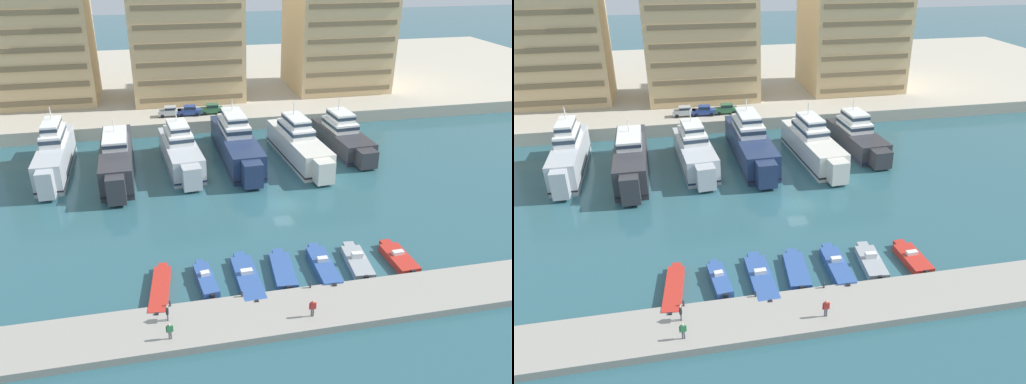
# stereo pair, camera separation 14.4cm
# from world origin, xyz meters

# --- Properties ---
(ground_plane) EXTENTS (400.00, 400.00, 0.00)m
(ground_plane) POSITION_xyz_m (0.00, 0.00, 0.00)
(ground_plane) COLOR #2D5B66
(quay_promenade) EXTENTS (180.00, 70.00, 2.24)m
(quay_promenade) POSITION_xyz_m (0.00, 63.78, 1.12)
(quay_promenade) COLOR #BCB29E
(quay_promenade) RESTS_ON ground
(pier_dock) EXTENTS (120.00, 5.87, 0.75)m
(pier_dock) POSITION_xyz_m (0.00, -21.05, 0.37)
(pier_dock) COLOR #9E998E
(pier_dock) RESTS_ON ground
(yacht_silver_far_left) EXTENTS (4.11, 20.25, 9.07)m
(yacht_silver_far_left) POSITION_xyz_m (-30.08, 16.72, 2.75)
(yacht_silver_far_left) COLOR silver
(yacht_silver_far_left) RESTS_ON ground
(yacht_charcoal_left) EXTENTS (4.84, 21.73, 7.33)m
(yacht_charcoal_left) POSITION_xyz_m (-21.23, 14.08, 2.36)
(yacht_charcoal_left) COLOR #333338
(yacht_charcoal_left) RESTS_ON ground
(yacht_silver_mid_left) EXTENTS (6.07, 18.67, 8.23)m
(yacht_silver_mid_left) POSITION_xyz_m (-12.02, 14.87, 2.40)
(yacht_silver_mid_left) COLOR silver
(yacht_silver_mid_left) RESTS_ON ground
(yacht_navy_center_left) EXTENTS (5.52, 22.89, 8.76)m
(yacht_navy_center_left) POSITION_xyz_m (-3.42, 16.09, 2.62)
(yacht_navy_center_left) COLOR navy
(yacht_navy_center_left) RESTS_ON ground
(yacht_ivory_center) EXTENTS (6.16, 20.77, 8.23)m
(yacht_ivory_center) POSITION_xyz_m (6.00, 14.13, 2.40)
(yacht_ivory_center) COLOR silver
(yacht_ivory_center) RESTS_ON ground
(yacht_charcoal_center_right) EXTENTS (6.10, 18.20, 7.72)m
(yacht_charcoal_center_right) POSITION_xyz_m (14.19, 16.81, 2.12)
(yacht_charcoal_center_right) COLOR #333338
(yacht_charcoal_center_right) RESTS_ON ground
(motorboat_red_far_left) EXTENTS (2.42, 8.16, 0.86)m
(motorboat_red_far_left) POSITION_xyz_m (-16.28, -15.40, 0.41)
(motorboat_red_far_left) COLOR red
(motorboat_red_far_left) RESTS_ON ground
(motorboat_blue_left) EXTENTS (2.14, 6.21, 1.30)m
(motorboat_blue_left) POSITION_xyz_m (-11.82, -14.77, 0.48)
(motorboat_blue_left) COLOR #33569E
(motorboat_blue_left) RESTS_ON ground
(motorboat_blue_mid_left) EXTENTS (2.35, 8.64, 1.19)m
(motorboat_blue_mid_left) POSITION_xyz_m (-7.74, -15.22, 0.39)
(motorboat_blue_mid_left) COLOR #33569E
(motorboat_blue_mid_left) RESTS_ON ground
(motorboat_blue_center_left) EXTENTS (2.59, 7.01, 0.84)m
(motorboat_blue_center_left) POSITION_xyz_m (-3.96, -14.61, 0.39)
(motorboat_blue_center_left) COLOR #33569E
(motorboat_blue_center_left) RESTS_ON ground
(motorboat_blue_center) EXTENTS (2.10, 7.70, 1.36)m
(motorboat_blue_center) POSITION_xyz_m (0.25, -14.88, 0.48)
(motorboat_blue_center) COLOR #33569E
(motorboat_blue_center) RESTS_ON ground
(motorboat_grey_center_right) EXTENTS (2.58, 6.77, 1.34)m
(motorboat_grey_center_right) POSITION_xyz_m (4.05, -14.66, 0.41)
(motorboat_grey_center_right) COLOR #9EA3A8
(motorboat_grey_center_right) RESTS_ON ground
(motorboat_red_mid_right) EXTENTS (2.37, 6.37, 1.17)m
(motorboat_red_mid_right) POSITION_xyz_m (8.55, -14.97, 0.41)
(motorboat_red_mid_right) COLOR red
(motorboat_red_mid_right) RESTS_ON ground
(car_silver_far_left) EXTENTS (4.12, 1.95, 1.80)m
(car_silver_far_left) POSITION_xyz_m (-12.63, 32.83, 3.21)
(car_silver_far_left) COLOR #B7BCC1
(car_silver_far_left) RESTS_ON quay_promenade
(car_blue_left) EXTENTS (4.17, 2.06, 1.80)m
(car_blue_left) POSITION_xyz_m (-9.17, 32.61, 3.21)
(car_blue_left) COLOR #28428E
(car_blue_left) RESTS_ON quay_promenade
(car_green_mid_left) EXTENTS (4.10, 1.92, 1.80)m
(car_green_mid_left) POSITION_xyz_m (-5.08, 32.84, 3.21)
(car_green_mid_left) COLOR #2D6642
(car_green_mid_left) RESTS_ON quay_promenade
(apartment_block_far_left) EXTENTS (19.94, 14.09, 24.54)m
(apartment_block_far_left) POSITION_xyz_m (-35.60, 47.54, 13.56)
(apartment_block_far_left) COLOR #E0BC84
(apartment_block_far_left) RESTS_ON quay_promenade
(apartment_block_left) EXTENTS (21.52, 14.57, 28.54)m
(apartment_block_left) POSITION_xyz_m (-8.16, 45.07, 15.56)
(apartment_block_left) COLOR #E0BC84
(apartment_block_left) RESTS_ON quay_promenade
(apartment_block_mid_left) EXTENTS (19.73, 17.52, 27.80)m
(apartment_block_mid_left) POSITION_xyz_m (23.27, 46.85, 15.18)
(apartment_block_mid_left) COLOR #E0BC84
(apartment_block_mid_left) RESTS_ON quay_promenade
(pedestrian_near_edge) EXTENTS (0.67, 0.25, 1.72)m
(pedestrian_near_edge) POSITION_xyz_m (-3.27, -22.30, 1.77)
(pedestrian_near_edge) COLOR #4C515B
(pedestrian_near_edge) RESTS_ON pier_dock
(pedestrian_mid_deck) EXTENTS (0.24, 0.61, 1.57)m
(pedestrian_mid_deck) POSITION_xyz_m (-15.74, -20.25, 1.68)
(pedestrian_mid_deck) COLOR #4C515B
(pedestrian_mid_deck) RESTS_ON pier_dock
(pedestrian_far_side) EXTENTS (0.62, 0.25, 1.60)m
(pedestrian_far_side) POSITION_xyz_m (-15.66, -22.59, 1.70)
(pedestrian_far_side) COLOR #4C515B
(pedestrian_far_side) RESTS_ON pier_dock
(bollard_west) EXTENTS (0.20, 0.20, 0.61)m
(bollard_west) POSITION_xyz_m (-15.46, -18.37, 1.07)
(bollard_west) COLOR #2D2D33
(bollard_west) RESTS_ON pier_dock
(bollard_west_mid) EXTENTS (0.20, 0.20, 0.61)m
(bollard_west_mid) POSITION_xyz_m (-8.84, -18.37, 1.07)
(bollard_west_mid) COLOR #2D2D33
(bollard_west_mid) RESTS_ON pier_dock
(bollard_east_mid) EXTENTS (0.20, 0.20, 0.61)m
(bollard_east_mid) POSITION_xyz_m (-2.22, -18.37, 1.07)
(bollard_east_mid) COLOR #2D2D33
(bollard_east_mid) RESTS_ON pier_dock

